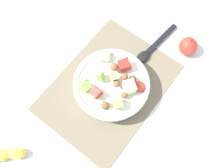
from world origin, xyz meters
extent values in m
plane|color=silver|center=(0.00, 0.00, 0.00)|extent=(2.40, 2.40, 0.00)
cube|color=#756B56|center=(0.00, 0.00, 0.00)|extent=(0.45, 0.33, 0.01)
cylinder|color=white|center=(0.00, 0.01, 0.03)|extent=(0.23, 0.23, 0.05)
torus|color=white|center=(0.00, 0.01, 0.06)|extent=(0.24, 0.24, 0.02)
cube|color=#A3CC6B|center=(-0.01, 0.01, 0.10)|extent=(0.03, 0.04, 0.04)
cube|color=#93C160|center=(0.06, -0.04, 0.07)|extent=(0.03, 0.04, 0.05)
cube|color=#93C160|center=(0.01, -0.02, 0.08)|extent=(0.03, 0.03, 0.04)
cube|color=red|center=(0.06, 0.00, 0.08)|extent=(0.04, 0.04, 0.03)
cube|color=beige|center=(-0.02, 0.07, 0.09)|extent=(0.05, 0.05, 0.04)
sphere|color=brown|center=(-0.05, 0.06, 0.08)|extent=(0.03, 0.03, 0.03)
sphere|color=brown|center=(-0.03, 0.04, 0.09)|extent=(0.04, 0.04, 0.03)
sphere|color=brown|center=(-0.04, -0.01, 0.09)|extent=(0.04, 0.04, 0.04)
cube|color=#A3CC6B|center=(0.05, 0.07, 0.08)|extent=(0.04, 0.05, 0.04)
cube|color=#A3CC6B|center=(0.05, -0.06, 0.06)|extent=(0.02, 0.02, 0.02)
cube|color=#BC3828|center=(-0.04, 0.09, 0.07)|extent=(0.04, 0.04, 0.04)
cube|color=#E5D684|center=(-0.06, -0.06, 0.07)|extent=(0.05, 0.05, 0.04)
sphere|color=brown|center=(0.07, 0.04, 0.07)|extent=(0.04, 0.03, 0.04)
cube|color=red|center=(-0.07, 0.01, 0.08)|extent=(0.05, 0.05, 0.03)
sphere|color=brown|center=(0.01, 0.07, 0.08)|extent=(0.04, 0.03, 0.03)
sphere|color=brown|center=(0.00, 0.03, 0.09)|extent=(0.03, 0.04, 0.03)
ellipsoid|color=black|center=(-0.16, 0.03, 0.01)|extent=(0.06, 0.04, 0.01)
cube|color=black|center=(-0.26, 0.04, 0.01)|extent=(0.17, 0.03, 0.01)
sphere|color=#BC3828|center=(-0.28, 0.14, 0.03)|extent=(0.07, 0.07, 0.07)
cylinder|color=brown|center=(-0.28, 0.14, 0.07)|extent=(0.00, 0.00, 0.01)
ellipsoid|color=yellow|center=(0.34, -0.09, 0.02)|extent=(0.06, 0.07, 0.04)
ellipsoid|color=yellow|center=(0.38, -0.12, 0.02)|extent=(0.07, 0.06, 0.04)
camera|label=1|loc=(0.23, 0.19, 0.80)|focal=40.20mm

